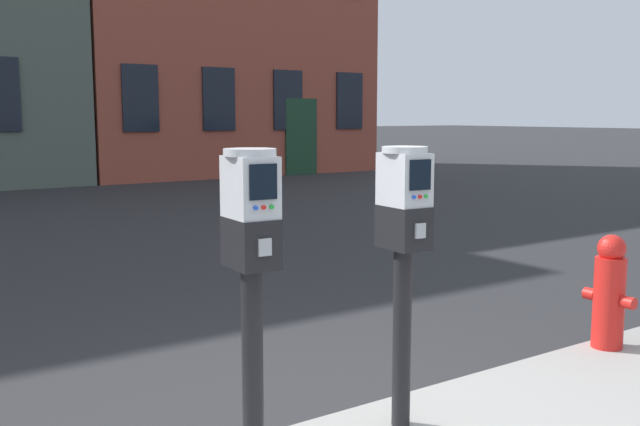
% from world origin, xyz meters
% --- Properties ---
extents(parking_meter_near_kerb, '(0.23, 0.26, 1.38)m').
position_xyz_m(parking_meter_near_kerb, '(-0.58, -0.10, 1.09)').
color(parking_meter_near_kerb, black).
rests_on(parking_meter_near_kerb, sidewalk_slab).
extents(parking_meter_twin_adjacent, '(0.23, 0.26, 1.37)m').
position_xyz_m(parking_meter_twin_adjacent, '(0.25, -0.10, 1.08)').
color(parking_meter_twin_adjacent, black).
rests_on(parking_meter_twin_adjacent, sidewalk_slab).
extents(fire_hydrant, '(0.20, 0.36, 0.75)m').
position_xyz_m(fire_hydrant, '(2.16, 0.05, 0.51)').
color(fire_hydrant, red).
rests_on(fire_hydrant, sidewalk_slab).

